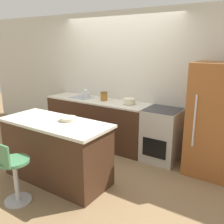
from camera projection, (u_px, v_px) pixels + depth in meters
name	position (u px, v px, depth m)	size (l,w,h in m)	color
ground_plane	(101.00, 152.00, 4.77)	(14.00, 14.00, 0.00)	#8E704C
wall_back	(119.00, 80.00, 4.95)	(8.00, 0.06, 2.60)	beige
back_counter	(97.00, 122.00, 5.08)	(2.19, 0.59, 0.92)	#422819
kitchen_island	(56.00, 151.00, 3.70)	(1.68, 0.73, 0.92)	#422819
oven_range	(162.00, 135.00, 4.33)	(0.59, 0.61, 0.92)	#B7B2A8
refrigerator	(213.00, 120.00, 3.78)	(0.68, 0.65, 1.74)	#995628
stool_chair	(13.00, 173.00, 3.14)	(0.38, 0.38, 0.86)	#B7B7BC
kettle	(86.00, 94.00, 5.12)	(0.16, 0.16, 0.18)	silver
mixing_bowl	(129.00, 101.00, 4.59)	(0.21, 0.21, 0.10)	beige
canister_jar	(104.00, 96.00, 4.88)	(0.15, 0.15, 0.16)	#9E6623
fruit_bowl	(68.00, 119.00, 3.61)	(0.24, 0.24, 0.05)	beige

